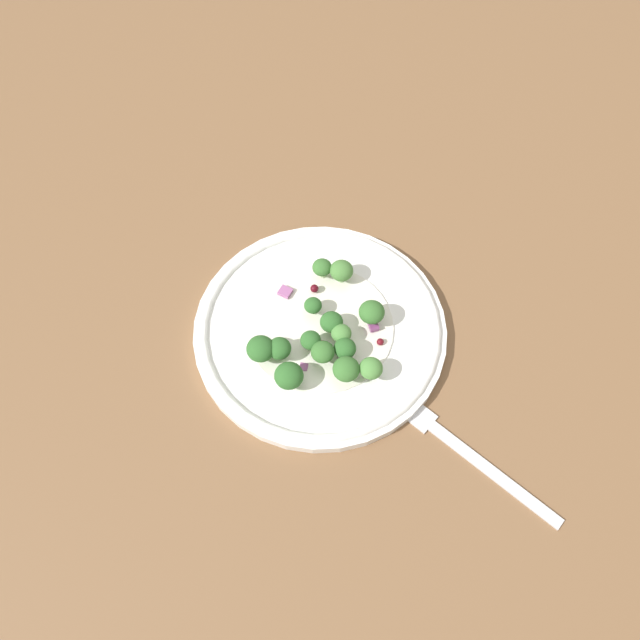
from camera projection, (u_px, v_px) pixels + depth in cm
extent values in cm
cube|color=brown|center=(314.00, 316.00, 71.27)|extent=(180.00, 180.00, 2.00)
cylinder|color=white|center=(320.00, 330.00, 68.57)|extent=(27.58, 27.58, 1.20)
torus|color=white|center=(320.00, 327.00, 68.05)|extent=(26.37, 26.37, 1.00)
cylinder|color=white|center=(320.00, 326.00, 67.96)|extent=(16.00, 16.00, 0.20)
cylinder|color=#9EC684|center=(280.00, 353.00, 65.45)|extent=(0.94, 0.94, 0.94)
ellipsoid|color=#2D6028|center=(279.00, 348.00, 64.47)|extent=(2.50, 2.50, 1.87)
cylinder|color=#8EB77A|center=(345.00, 353.00, 65.54)|extent=(0.88, 0.88, 0.88)
ellipsoid|color=#2D6028|center=(345.00, 348.00, 64.63)|extent=(2.34, 2.34, 1.76)
cylinder|color=#ADD18E|center=(317.00, 310.00, 68.17)|extent=(0.73, 0.73, 0.73)
ellipsoid|color=#2D6028|center=(317.00, 306.00, 67.41)|extent=(1.94, 1.94, 1.45)
cylinder|color=#ADD18E|center=(370.00, 373.00, 64.26)|extent=(0.91, 0.91, 0.91)
ellipsoid|color=#4C843D|center=(371.00, 368.00, 63.31)|extent=(2.43, 2.43, 1.83)
cylinder|color=#8EB77A|center=(323.00, 357.00, 65.11)|extent=(0.93, 0.93, 0.93)
ellipsoid|color=#386B2D|center=(323.00, 352.00, 64.15)|extent=(2.47, 2.47, 1.85)
cylinder|color=#8EB77A|center=(331.00, 327.00, 67.33)|extent=(0.93, 0.93, 0.93)
ellipsoid|color=#2D6028|center=(332.00, 322.00, 66.37)|extent=(2.47, 2.47, 1.85)
cylinder|color=#9EC684|center=(308.00, 344.00, 65.85)|extent=(0.82, 0.82, 0.82)
ellipsoid|color=#2D6028|center=(308.00, 340.00, 65.00)|extent=(2.18, 2.18, 1.64)
cylinder|color=#8EB77A|center=(341.00, 338.00, 66.45)|extent=(0.81, 0.81, 0.81)
ellipsoid|color=#4C843D|center=(341.00, 333.00, 65.61)|extent=(2.16, 2.16, 1.62)
cylinder|color=#ADD18E|center=(322.00, 272.00, 70.53)|extent=(0.82, 0.82, 0.82)
ellipsoid|color=#386B2D|center=(322.00, 267.00, 69.68)|extent=(2.19, 2.19, 1.64)
cylinder|color=#8EB77A|center=(289.00, 381.00, 64.04)|extent=(1.12, 1.12, 1.12)
ellipsoid|color=#2D6028|center=(289.00, 376.00, 62.87)|extent=(2.99, 2.99, 2.24)
cylinder|color=#8EB77A|center=(371.00, 318.00, 67.42)|extent=(1.04, 1.04, 1.04)
ellipsoid|color=#386B2D|center=(372.00, 312.00, 66.33)|extent=(2.78, 2.78, 2.08)
cylinder|color=#9EC684|center=(341.00, 276.00, 70.46)|extent=(0.99, 0.99, 0.99)
ellipsoid|color=#477A38|center=(342.00, 271.00, 69.44)|extent=(2.63, 2.63, 1.97)
cylinder|color=#9EC684|center=(346.00, 374.00, 64.28)|extent=(1.04, 1.04, 1.04)
ellipsoid|color=#386B2D|center=(346.00, 369.00, 63.19)|extent=(2.78, 2.78, 2.08)
cylinder|color=#9EC684|center=(262.00, 355.00, 65.42)|extent=(1.11, 1.11, 1.11)
ellipsoid|color=#2D6028|center=(261.00, 349.00, 64.26)|extent=(2.97, 2.97, 2.22)
sphere|color=#4C0A14|center=(314.00, 289.00, 69.55)|extent=(0.92, 0.92, 0.92)
sphere|color=maroon|center=(322.00, 345.00, 65.72)|extent=(0.99, 0.99, 0.99)
sphere|color=maroon|center=(380.00, 342.00, 66.58)|extent=(0.77, 0.77, 0.77)
cube|color=#843D75|center=(373.00, 325.00, 67.41)|extent=(1.31, 1.50, 0.57)
cube|color=#934C84|center=(304.00, 367.00, 65.42)|extent=(0.94, 0.95, 0.33)
cube|color=#A35B93|center=(285.00, 292.00, 69.72)|extent=(1.76, 1.72, 0.43)
cube|color=silver|center=(494.00, 473.00, 60.99)|extent=(12.53, 10.22, 0.50)
cube|color=silver|center=(417.00, 414.00, 64.04)|extent=(4.31, 4.11, 0.50)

